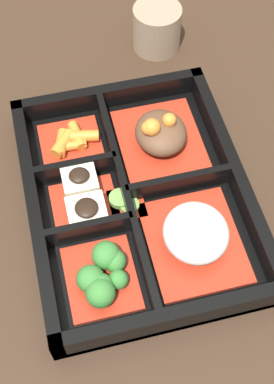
# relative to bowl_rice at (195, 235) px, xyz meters

# --- Properties ---
(ground_plane) EXTENTS (3.00, 3.00, 0.00)m
(ground_plane) POSITION_rel_bowl_rice_xyz_m (-0.07, -0.05, -0.03)
(ground_plane) COLOR #382619
(bento_base) EXTENTS (0.32, 0.25, 0.01)m
(bento_base) POSITION_rel_bowl_rice_xyz_m (-0.07, -0.05, -0.03)
(bento_base) COLOR black
(bento_base) RESTS_ON ground_plane
(bento_rim) EXTENTS (0.32, 0.25, 0.04)m
(bento_rim) POSITION_rel_bowl_rice_xyz_m (-0.07, -0.05, -0.01)
(bento_rim) COLOR black
(bento_rim) RESTS_ON ground_plane
(bowl_stew) EXTENTS (0.12, 0.10, 0.05)m
(bowl_stew) POSITION_rel_bowl_rice_xyz_m (-0.14, -0.00, -0.00)
(bowl_stew) COLOR #B22D19
(bowl_stew) RESTS_ON bento_base
(bowl_rice) EXTENTS (0.12, 0.10, 0.05)m
(bowl_rice) POSITION_rel_bowl_rice_xyz_m (0.00, 0.00, 0.00)
(bowl_rice) COLOR #B22D19
(bowl_rice) RESTS_ON bento_base
(bowl_carrots) EXTENTS (0.07, 0.07, 0.02)m
(bowl_carrots) POSITION_rel_bowl_rice_xyz_m (-0.17, -0.11, -0.01)
(bowl_carrots) COLOR #B22D19
(bowl_carrots) RESTS_ON bento_base
(bowl_tofu) EXTENTS (0.08, 0.07, 0.04)m
(bowl_tofu) POSITION_rel_bowl_rice_xyz_m (-0.07, -0.11, -0.01)
(bowl_tofu) COLOR #B22D19
(bowl_tofu) RESTS_ON bento_base
(bowl_greens) EXTENTS (0.09, 0.07, 0.04)m
(bowl_greens) POSITION_rel_bowl_rice_xyz_m (0.02, -0.11, -0.00)
(bowl_greens) COLOR #B22D19
(bowl_greens) RESTS_ON bento_base
(bowl_pickles) EXTENTS (0.04, 0.04, 0.01)m
(bowl_pickles) POSITION_rel_bowl_rice_xyz_m (-0.07, -0.06, -0.01)
(bowl_pickles) COLOR #B22D19
(bowl_pickles) RESTS_ON bento_base
(tea_cup) EXTENTS (0.07, 0.07, 0.06)m
(tea_cup) POSITION_rel_bowl_rice_xyz_m (-0.32, 0.04, 0.00)
(tea_cup) COLOR gray
(tea_cup) RESTS_ON ground_plane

